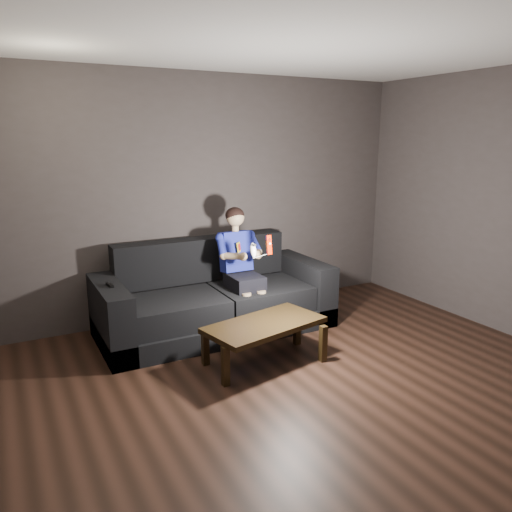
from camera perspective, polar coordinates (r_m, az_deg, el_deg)
floor at (r=4.00m, az=8.89°, el=-16.89°), size 5.00×5.00×0.00m
back_wall at (r=5.69m, az=-5.86°, el=6.72°), size 5.00×0.04×2.70m
ceiling at (r=3.53m, az=10.62°, el=24.51°), size 5.00×5.00×0.02m
sofa at (r=5.32m, az=-4.76°, el=-5.27°), size 2.42×1.04×0.93m
child at (r=5.24m, az=-1.80°, el=-0.17°), size 0.48×0.58×1.17m
wii_remote_red at (r=4.84m, az=1.48°, el=1.29°), size 0.05×0.08×0.19m
nunchuk_white at (r=4.78m, az=-0.32°, el=0.67°), size 0.06×0.09×0.15m
wii_remote_black at (r=4.83m, az=-16.38°, el=-3.19°), size 0.05×0.14×0.03m
coffee_table at (r=4.53m, az=1.00°, el=-8.21°), size 1.17×0.76×0.39m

